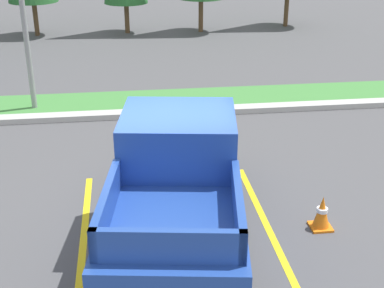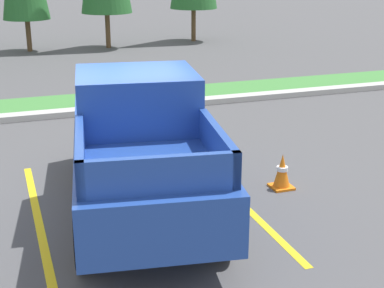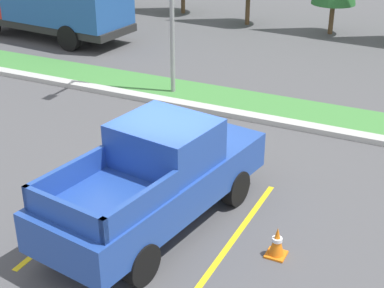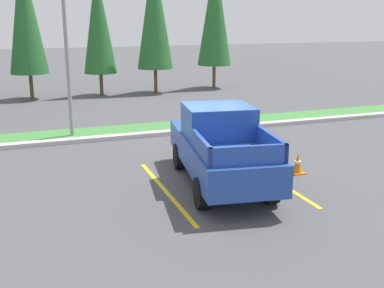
{
  "view_description": "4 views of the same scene",
  "coord_description": "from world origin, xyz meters",
  "px_view_note": "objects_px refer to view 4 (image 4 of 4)",
  "views": [
    {
      "loc": [
        -0.62,
        -8.26,
        5.02
      ],
      "look_at": [
        0.54,
        0.62,
        1.08
      ],
      "focal_mm": 50.59,
      "sensor_mm": 36.0,
      "label": 1
    },
    {
      "loc": [
        -1.8,
        -8.67,
        3.77
      ],
      "look_at": [
        0.89,
        -0.97,
        1.04
      ],
      "focal_mm": 53.48,
      "sensor_mm": 36.0,
      "label": 2
    },
    {
      "loc": [
        4.94,
        -9.1,
        6.35
      ],
      "look_at": [
        -0.14,
        1.3,
        0.81
      ],
      "focal_mm": 53.57,
      "sensor_mm": 36.0,
      "label": 3
    },
    {
      "loc": [
        -4.71,
        -11.9,
        4.38
      ],
      "look_at": [
        -0.47,
        -0.23,
        1.03
      ],
      "focal_mm": 44.27,
      "sensor_mm": 36.0,
      "label": 4
    }
  ],
  "objects_px": {
    "cypress_tree_center": "(25,12)",
    "cypress_tree_right_inner": "(98,21)",
    "pickup_truck_main": "(220,146)",
    "cypress_tree_rightmost": "(154,11)",
    "traffic_cone": "(298,164)",
    "street_light": "(66,29)",
    "cypress_tree_far_right": "(215,11)"
  },
  "relations": [
    {
      "from": "pickup_truck_main",
      "to": "street_light",
      "type": "bearing_deg",
      "value": 116.16
    },
    {
      "from": "cypress_tree_center",
      "to": "cypress_tree_rightmost",
      "type": "relative_size",
      "value": 0.98
    },
    {
      "from": "cypress_tree_far_right",
      "to": "cypress_tree_rightmost",
      "type": "bearing_deg",
      "value": -170.72
    },
    {
      "from": "pickup_truck_main",
      "to": "street_light",
      "type": "height_order",
      "value": "street_light"
    },
    {
      "from": "cypress_tree_right_inner",
      "to": "cypress_tree_rightmost",
      "type": "relative_size",
      "value": 0.89
    },
    {
      "from": "cypress_tree_center",
      "to": "street_light",
      "type": "bearing_deg",
      "value": -83.27
    },
    {
      "from": "cypress_tree_right_inner",
      "to": "traffic_cone",
      "type": "height_order",
      "value": "cypress_tree_right_inner"
    },
    {
      "from": "traffic_cone",
      "to": "cypress_tree_far_right",
      "type": "bearing_deg",
      "value": 75.58
    },
    {
      "from": "street_light",
      "to": "cypress_tree_far_right",
      "type": "distance_m",
      "value": 14.11
    },
    {
      "from": "cypress_tree_right_inner",
      "to": "traffic_cone",
      "type": "relative_size",
      "value": 11.8
    },
    {
      "from": "street_light",
      "to": "cypress_tree_center",
      "type": "bearing_deg",
      "value": 96.73
    },
    {
      "from": "street_light",
      "to": "cypress_tree_far_right",
      "type": "relative_size",
      "value": 0.85
    },
    {
      "from": "cypress_tree_rightmost",
      "to": "traffic_cone",
      "type": "relative_size",
      "value": 13.3
    },
    {
      "from": "cypress_tree_rightmost",
      "to": "traffic_cone",
      "type": "bearing_deg",
      "value": -90.88
    },
    {
      "from": "street_light",
      "to": "traffic_cone",
      "type": "bearing_deg",
      "value": -49.12
    },
    {
      "from": "cypress_tree_center",
      "to": "cypress_tree_right_inner",
      "type": "distance_m",
      "value": 3.83
    },
    {
      "from": "street_light",
      "to": "cypress_tree_center",
      "type": "distance_m",
      "value": 9.63
    },
    {
      "from": "street_light",
      "to": "traffic_cone",
      "type": "relative_size",
      "value": 11.36
    },
    {
      "from": "cypress_tree_far_right",
      "to": "pickup_truck_main",
      "type": "bearing_deg",
      "value": -112.0
    },
    {
      "from": "cypress_tree_center",
      "to": "cypress_tree_far_right",
      "type": "relative_size",
      "value": 0.97
    },
    {
      "from": "pickup_truck_main",
      "to": "cypress_tree_center",
      "type": "bearing_deg",
      "value": 105.06
    },
    {
      "from": "pickup_truck_main",
      "to": "street_light",
      "type": "distance_m",
      "value": 7.8
    },
    {
      "from": "street_light",
      "to": "cypress_tree_right_inner",
      "type": "bearing_deg",
      "value": 74.3
    },
    {
      "from": "cypress_tree_center",
      "to": "cypress_tree_far_right",
      "type": "height_order",
      "value": "cypress_tree_far_right"
    },
    {
      "from": "street_light",
      "to": "cypress_tree_right_inner",
      "type": "relative_size",
      "value": 0.96
    },
    {
      "from": "cypress_tree_center",
      "to": "cypress_tree_rightmost",
      "type": "distance_m",
      "value": 6.99
    },
    {
      "from": "cypress_tree_right_inner",
      "to": "cypress_tree_far_right",
      "type": "relative_size",
      "value": 0.88
    },
    {
      "from": "pickup_truck_main",
      "to": "traffic_cone",
      "type": "distance_m",
      "value": 2.54
    },
    {
      "from": "pickup_truck_main",
      "to": "traffic_cone",
      "type": "height_order",
      "value": "pickup_truck_main"
    },
    {
      "from": "cypress_tree_right_inner",
      "to": "street_light",
      "type": "bearing_deg",
      "value": -105.7
    },
    {
      "from": "pickup_truck_main",
      "to": "cypress_tree_center",
      "type": "relative_size",
      "value": 0.7
    },
    {
      "from": "street_light",
      "to": "cypress_tree_far_right",
      "type": "height_order",
      "value": "cypress_tree_far_right"
    }
  ]
}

